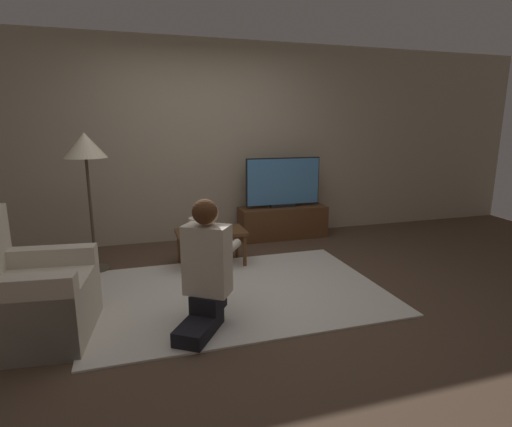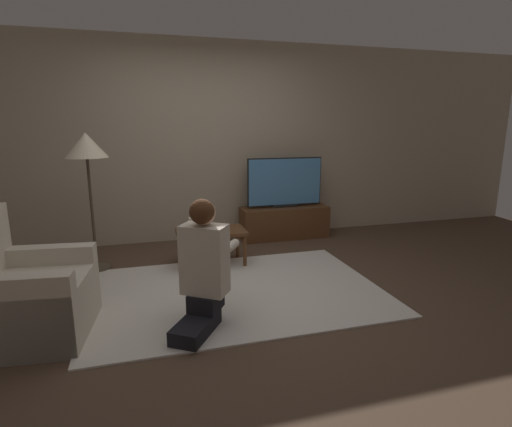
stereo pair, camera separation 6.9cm
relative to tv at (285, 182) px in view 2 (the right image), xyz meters
name	(u,v)px [view 2 (the right image)]	position (x,y,z in m)	size (l,w,h in m)	color
ground_plane	(238,292)	(-1.05, -1.64, -0.77)	(10.00, 10.00, 0.00)	brown
wall_back	(203,143)	(-1.05, 0.29, 0.53)	(10.00, 0.06, 2.60)	tan
rug	(238,291)	(-1.05, -1.64, -0.76)	(2.64, 1.83, 0.02)	silver
tv_stand	(284,222)	(0.00, 0.00, -0.55)	(1.20, 0.38, 0.43)	brown
tv	(285,182)	(0.00, 0.00, 0.00)	(1.04, 0.08, 0.67)	black
coffee_table	(211,235)	(-1.15, -0.83, -0.42)	(0.75, 0.43, 0.40)	brown
floor_lamp	(87,153)	(-2.37, -0.65, 0.48)	(0.42, 0.42, 1.46)	#4C4233
armchair	(24,298)	(-2.72, -1.99, -0.46)	(0.88, 0.87, 0.94)	beige
person_kneeling	(204,265)	(-1.44, -2.18, -0.27)	(0.65, 0.82, 0.99)	black
table_lamp	(197,224)	(-1.31, -0.90, -0.27)	(0.18, 0.18, 0.17)	#4C3823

